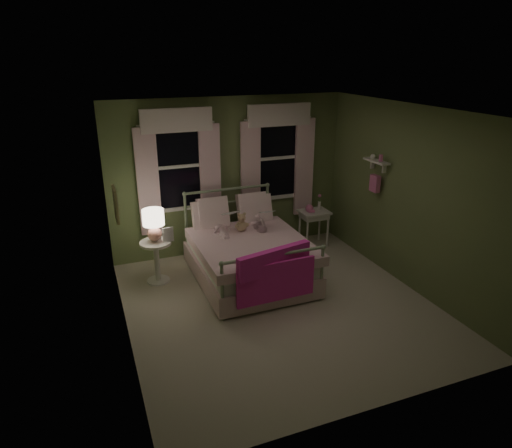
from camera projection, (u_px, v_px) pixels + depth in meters
name	position (u px, v px, depth m)	size (l,w,h in m)	color
room_shell	(281.00, 216.00, 5.78)	(4.20, 4.20, 4.20)	beige
bed	(248.00, 254.00, 6.87)	(1.58, 2.04, 1.18)	white
pink_throw	(275.00, 269.00, 5.90)	(1.10, 0.34, 0.71)	#ED2EAE
child_left	(221.00, 211.00, 6.94)	(0.29, 0.19, 0.80)	#F7D1DD
child_right	(255.00, 210.00, 7.14)	(0.35, 0.27, 0.72)	#F7D1DD
book_left	(226.00, 217.00, 6.72)	(0.20, 0.27, 0.03)	beige
book_right	(261.00, 215.00, 6.93)	(0.20, 0.27, 0.02)	beige
teddy_bear	(241.00, 224.00, 6.96)	(0.23, 0.18, 0.30)	tan
nightstand_left	(156.00, 256.00, 6.74)	(0.46, 0.46, 0.65)	white
table_lamp	(154.00, 222.00, 6.55)	(0.31, 0.31, 0.48)	tan
book_nightstand	(163.00, 242.00, 6.62)	(0.16, 0.22, 0.02)	beige
nightstand_right	(314.00, 216.00, 7.97)	(0.50, 0.40, 0.64)	white
pink_toy	(309.00, 209.00, 7.88)	(0.14, 0.20, 0.14)	pink
bud_vase	(319.00, 202.00, 7.97)	(0.06, 0.06, 0.28)	white
window_left	(179.00, 163.00, 7.14)	(1.34, 0.13, 1.96)	black
window_right	(278.00, 154.00, 7.72)	(1.34, 0.13, 1.96)	black
wall_shelf	(376.00, 172.00, 6.95)	(0.15, 0.50, 0.60)	white
framed_picture	(116.00, 205.00, 5.57)	(0.03, 0.32, 0.42)	beige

